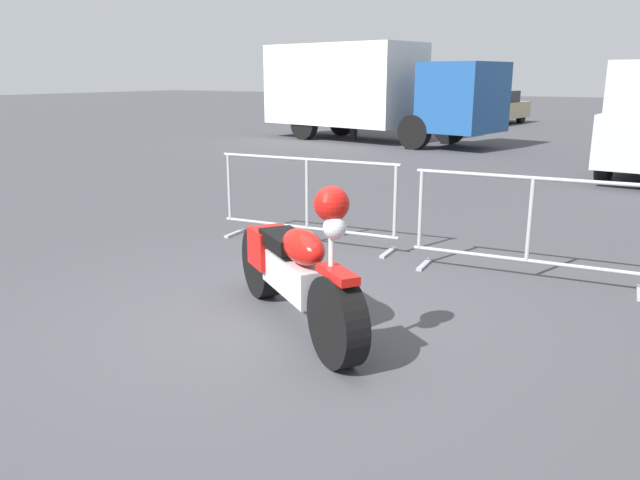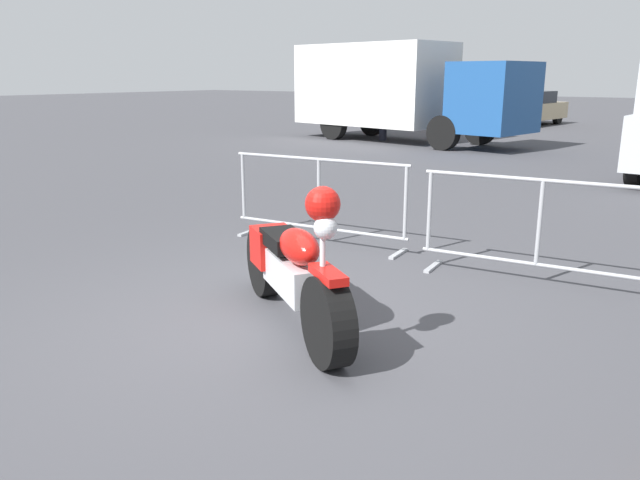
{
  "view_description": "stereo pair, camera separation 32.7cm",
  "coord_description": "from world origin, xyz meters",
  "px_view_note": "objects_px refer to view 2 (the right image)",
  "views": [
    {
      "loc": [
        2.98,
        -3.93,
        2.04
      ],
      "look_at": [
        0.22,
        0.51,
        0.65
      ],
      "focal_mm": 35.0,
      "sensor_mm": 36.0,
      "label": 1
    },
    {
      "loc": [
        3.25,
        -3.75,
        2.04
      ],
      "look_at": [
        0.22,
        0.51,
        0.65
      ],
      "focal_mm": 35.0,
      "sensor_mm": 36.0,
      "label": 2
    }
  ],
  "objects_px": {
    "parked_car_blue": "(402,104)",
    "pedestrian": "(383,111)",
    "parked_car_tan": "(529,108)",
    "box_truck": "(396,88)",
    "crowd_barrier_near": "(319,200)",
    "crowd_barrier_far": "(539,230)",
    "parked_car_red": "(460,105)",
    "motorcycle": "(292,268)"
  },
  "relations": [
    {
      "from": "crowd_barrier_near",
      "to": "parked_car_red",
      "type": "distance_m",
      "value": 21.51
    },
    {
      "from": "crowd_barrier_near",
      "to": "box_truck",
      "type": "height_order",
      "value": "box_truck"
    },
    {
      "from": "crowd_barrier_near",
      "to": "parked_car_blue",
      "type": "height_order",
      "value": "parked_car_blue"
    },
    {
      "from": "parked_car_blue",
      "to": "crowd_barrier_far",
      "type": "bearing_deg",
      "value": -142.14
    },
    {
      "from": "parked_car_tan",
      "to": "pedestrian",
      "type": "xyz_separation_m",
      "value": [
        -1.84,
        -8.93,
        0.22
      ]
    },
    {
      "from": "parked_car_tan",
      "to": "parked_car_blue",
      "type": "bearing_deg",
      "value": 93.83
    },
    {
      "from": "box_truck",
      "to": "parked_car_blue",
      "type": "relative_size",
      "value": 1.89
    },
    {
      "from": "box_truck",
      "to": "parked_car_tan",
      "type": "distance_m",
      "value": 9.1
    },
    {
      "from": "crowd_barrier_near",
      "to": "parked_car_red",
      "type": "relative_size",
      "value": 0.54
    },
    {
      "from": "box_truck",
      "to": "parked_car_tan",
      "type": "bearing_deg",
      "value": 90.68
    },
    {
      "from": "crowd_barrier_far",
      "to": "parked_car_blue",
      "type": "bearing_deg",
      "value": 121.3
    },
    {
      "from": "motorcycle",
      "to": "parked_car_blue",
      "type": "height_order",
      "value": "parked_car_blue"
    },
    {
      "from": "parked_car_blue",
      "to": "motorcycle",
      "type": "bearing_deg",
      "value": -147.32
    },
    {
      "from": "box_truck",
      "to": "parked_car_red",
      "type": "height_order",
      "value": "box_truck"
    },
    {
      "from": "box_truck",
      "to": "parked_car_blue",
      "type": "bearing_deg",
      "value": 126.58
    },
    {
      "from": "parked_car_tan",
      "to": "crowd_barrier_far",
      "type": "bearing_deg",
      "value": -155.8
    },
    {
      "from": "motorcycle",
      "to": "crowd_barrier_near",
      "type": "distance_m",
      "value": 2.62
    },
    {
      "from": "parked_car_blue",
      "to": "pedestrian",
      "type": "relative_size",
      "value": 2.5
    },
    {
      "from": "motorcycle",
      "to": "crowd_barrier_near",
      "type": "bearing_deg",
      "value": 154.45
    },
    {
      "from": "pedestrian",
      "to": "motorcycle",
      "type": "bearing_deg",
      "value": 27.64
    },
    {
      "from": "motorcycle",
      "to": "box_truck",
      "type": "distance_m",
      "value": 15.27
    },
    {
      "from": "motorcycle",
      "to": "crowd_barrier_near",
      "type": "xyz_separation_m",
      "value": [
        -1.33,
        2.26,
        0.06
      ]
    },
    {
      "from": "crowd_barrier_far",
      "to": "parked_car_tan",
      "type": "xyz_separation_m",
      "value": [
        -6.5,
        20.42,
        0.15
      ]
    },
    {
      "from": "crowd_barrier_near",
      "to": "crowd_barrier_far",
      "type": "height_order",
      "value": "same"
    },
    {
      "from": "motorcycle",
      "to": "pedestrian",
      "type": "relative_size",
      "value": 1.19
    },
    {
      "from": "crowd_barrier_near",
      "to": "pedestrian",
      "type": "distance_m",
      "value": 12.82
    },
    {
      "from": "crowd_barrier_near",
      "to": "crowd_barrier_far",
      "type": "relative_size",
      "value": 1.0
    },
    {
      "from": "crowd_barrier_near",
      "to": "box_truck",
      "type": "relative_size",
      "value": 0.3
    },
    {
      "from": "box_truck",
      "to": "motorcycle",
      "type": "bearing_deg",
      "value": -54.76
    },
    {
      "from": "crowd_barrier_far",
      "to": "crowd_barrier_near",
      "type": "bearing_deg",
      "value": 180.0
    },
    {
      "from": "motorcycle",
      "to": "crowd_barrier_far",
      "type": "distance_m",
      "value": 2.62
    },
    {
      "from": "parked_car_blue",
      "to": "pedestrian",
      "type": "height_order",
      "value": "pedestrian"
    },
    {
      "from": "parked_car_blue",
      "to": "parked_car_tan",
      "type": "relative_size",
      "value": 0.99
    },
    {
      "from": "box_truck",
      "to": "parked_car_tan",
      "type": "height_order",
      "value": "box_truck"
    },
    {
      "from": "crowd_barrier_near",
      "to": "parked_car_blue",
      "type": "distance_m",
      "value": 22.97
    },
    {
      "from": "parked_car_blue",
      "to": "parked_car_red",
      "type": "relative_size",
      "value": 0.96
    },
    {
      "from": "motorcycle",
      "to": "parked_car_red",
      "type": "height_order",
      "value": "parked_car_red"
    },
    {
      "from": "crowd_barrier_near",
      "to": "parked_car_tan",
      "type": "bearing_deg",
      "value": 100.61
    },
    {
      "from": "motorcycle",
      "to": "box_truck",
      "type": "relative_size",
      "value": 0.25
    },
    {
      "from": "crowd_barrier_far",
      "to": "pedestrian",
      "type": "relative_size",
      "value": 1.4
    },
    {
      "from": "parked_car_red",
      "to": "parked_car_tan",
      "type": "relative_size",
      "value": 1.03
    },
    {
      "from": "parked_car_blue",
      "to": "parked_car_tan",
      "type": "distance_m",
      "value": 6.11
    }
  ]
}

